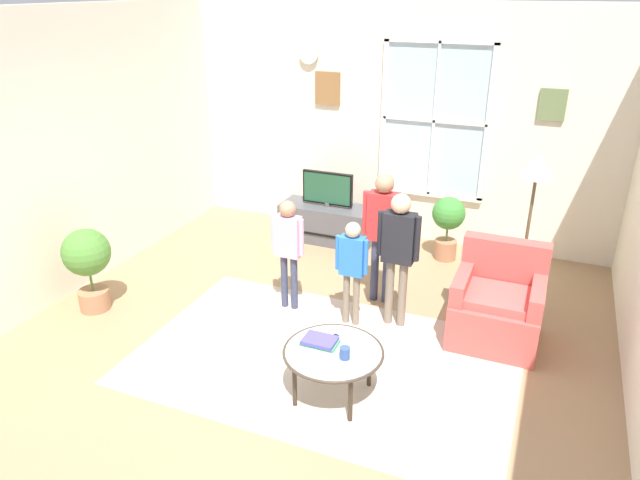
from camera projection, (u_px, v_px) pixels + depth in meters
ground_plane at (285, 369)px, 4.91m from camera, size 5.84×6.89×0.02m
back_wall at (398, 124)px, 7.04m from camera, size 5.24×0.17×2.80m
side_wall_left at (15, 172)px, 5.28m from camera, size 0.12×6.29×2.80m
area_rug at (324, 359)px, 5.01m from camera, size 3.19×2.05×0.01m
tv_stand at (327, 223)px, 7.27m from camera, size 1.17×0.47×0.46m
television at (328, 189)px, 7.09m from camera, size 0.64×0.08×0.43m
armchair at (497, 306)px, 5.21m from camera, size 0.76×0.74×0.87m
coffee_table at (333, 354)px, 4.43m from camera, size 0.78×0.78×0.42m
book_stack at (320, 341)px, 4.50m from camera, size 0.28×0.18×0.05m
cup at (345, 353)px, 4.31m from camera, size 0.08×0.08×0.10m
remote_near_books at (332, 339)px, 4.54m from camera, size 0.07×0.15×0.02m
person_red_shirt at (383, 224)px, 5.62m from camera, size 0.40×0.18×1.34m
person_pink_shirt at (288, 243)px, 5.55m from camera, size 0.34×0.15×1.13m
person_black_shirt at (399, 245)px, 5.22m from camera, size 0.39×0.18×1.30m
person_blue_shirt at (352, 262)px, 5.30m from camera, size 0.31×0.14×1.04m
potted_plant_by_window at (448, 221)px, 6.68m from camera, size 0.38×0.38×0.76m
potted_plant_corner at (87, 260)px, 5.59m from camera, size 0.46×0.46×0.85m
floor_lamp at (535, 182)px, 5.20m from camera, size 0.32×0.32×1.61m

